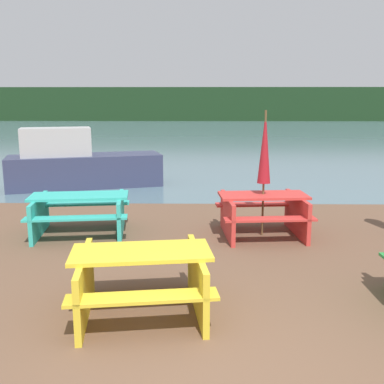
% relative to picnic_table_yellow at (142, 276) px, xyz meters
% --- Properties ---
extents(ground_plane, '(60.00, 60.00, 0.00)m').
position_rel_picnic_table_yellow_xyz_m(ground_plane, '(0.74, -1.29, -0.45)').
color(ground_plane, brown).
extents(water, '(60.00, 50.00, 0.00)m').
position_rel_picnic_table_yellow_xyz_m(water, '(0.74, 30.57, -0.45)').
color(water, slate).
rests_on(water, ground_plane).
extents(far_treeline, '(80.00, 1.60, 4.00)m').
position_rel_picnic_table_yellow_xyz_m(far_treeline, '(0.74, 50.57, 1.55)').
color(far_treeline, '#193319').
rests_on(far_treeline, water).
extents(picnic_table_yellow, '(1.73, 1.58, 0.75)m').
position_rel_picnic_table_yellow_xyz_m(picnic_table_yellow, '(0.00, 0.00, 0.00)').
color(picnic_table_yellow, yellow).
rests_on(picnic_table_yellow, ground_plane).
extents(picnic_table_red, '(1.66, 1.51, 0.76)m').
position_rel_picnic_table_yellow_xyz_m(picnic_table_red, '(1.79, 3.07, 0.01)').
color(picnic_table_red, red).
rests_on(picnic_table_red, ground_plane).
extents(picnic_table_teal, '(1.90, 1.59, 0.73)m').
position_rel_picnic_table_yellow_xyz_m(picnic_table_teal, '(-1.52, 3.09, 0.00)').
color(picnic_table_teal, '#33B7A8').
rests_on(picnic_table_teal, ground_plane).
extents(umbrella_crimson, '(0.23, 0.23, 2.23)m').
position_rel_picnic_table_yellow_xyz_m(umbrella_crimson, '(1.79, 3.07, 1.13)').
color(umbrella_crimson, brown).
rests_on(umbrella_crimson, ground_plane).
extents(boat, '(4.39, 2.44, 1.67)m').
position_rel_picnic_table_yellow_xyz_m(boat, '(-2.72, 7.67, 0.18)').
color(boat, '#333856').
rests_on(boat, water).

